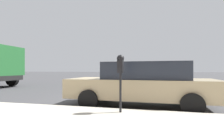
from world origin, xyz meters
The scene contains 3 objects.
ground_plane centered at (0.00, 0.00, 0.00)m, with size 220.00×220.00×0.00m, color #424244.
parking_meter centered at (-2.64, -0.86, 1.30)m, with size 0.21×0.19×1.48m.
car_tan centered at (-1.00, -1.28, 0.80)m, with size 2.17×4.90×1.52m.
Camera 1 is at (-7.05, -1.70, 1.26)m, focal length 28.00 mm.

